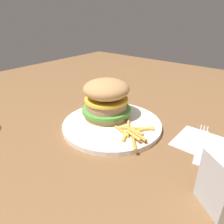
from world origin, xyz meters
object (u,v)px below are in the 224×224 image
at_px(sandwich, 106,98).
at_px(fork, 201,141).
at_px(fries_pile, 133,132).
at_px(napkin, 201,142).
at_px(plate, 112,124).

relative_size(sandwich, fork, 0.76).
distance_m(sandwich, fries_pile, 0.12).
distance_m(napkin, fork, 0.00).
bearing_deg(plate, fork, 109.28).
xyz_separation_m(plate, sandwich, (-0.02, -0.04, 0.06)).
relative_size(napkin, fork, 0.64).
xyz_separation_m(plate, fork, (-0.07, 0.21, -0.00)).
height_order(napkin, fork, fork).
height_order(sandwich, napkin, sandwich).
relative_size(sandwich, napkin, 1.20).
bearing_deg(napkin, sandwich, -78.26).
bearing_deg(fries_pile, fork, 122.54).
height_order(sandwich, fries_pile, sandwich).
bearing_deg(napkin, fries_pile, -58.01).
height_order(plate, fries_pile, fries_pile).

